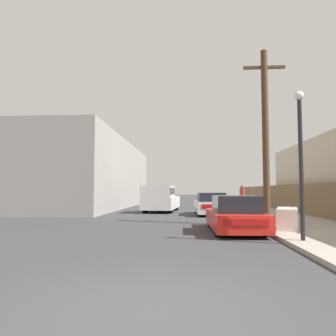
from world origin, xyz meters
name	(u,v)px	position (x,y,z in m)	size (l,w,h in m)	color
ground_plane	(149,313)	(0.00, 0.00, 0.00)	(220.00, 220.00, 0.00)	#38383A
sidewalk_curb	(246,208)	(5.30, 23.50, 0.06)	(4.20, 63.00, 0.12)	#9E998E
discarded_fridge	(287,218)	(4.07, 8.00, 0.50)	(1.16, 1.82, 0.78)	white
parked_sports_car_red	(235,215)	(2.20, 8.06, 0.59)	(1.83, 4.50, 1.31)	red
car_parked_mid	(210,204)	(1.90, 16.38, 0.64)	(1.96, 4.60, 1.36)	silver
pickup_truck	(161,199)	(-1.40, 18.84, 0.91)	(2.47, 5.58, 1.82)	silver
utility_pole	(265,133)	(3.86, 10.13, 4.00)	(1.80, 0.29, 7.52)	#4C3826
street_lamp	(301,152)	(3.67, 5.26, 2.59)	(0.26, 0.26, 4.20)	#232326
wooden_fence	(283,197)	(7.25, 19.55, 1.01)	(0.08, 38.49, 1.77)	brown
building_left_block	(92,175)	(-8.21, 25.31, 2.88)	(7.00, 23.02, 5.77)	gray
pedestrian	(242,196)	(4.57, 20.59, 1.06)	(0.34, 0.34, 1.81)	#282D42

